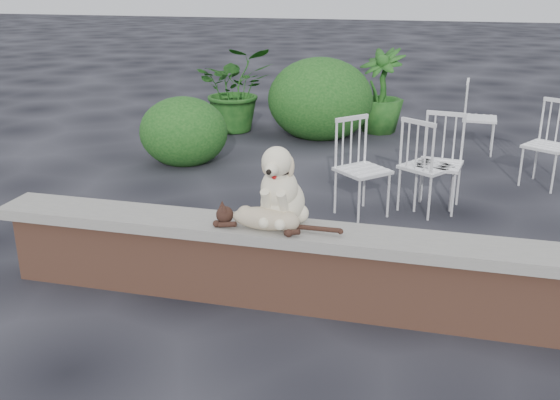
% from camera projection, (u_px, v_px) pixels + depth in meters
% --- Properties ---
extents(ground, '(60.00, 60.00, 0.00)m').
position_uv_depth(ground, '(420.00, 320.00, 4.25)').
color(ground, black).
rests_on(ground, ground).
extents(brick_wall, '(6.00, 0.30, 0.50)m').
position_uv_depth(brick_wall, '(423.00, 287.00, 4.17)').
color(brick_wall, brown).
rests_on(brick_wall, ground).
extents(capstone, '(6.20, 0.40, 0.08)m').
position_uv_depth(capstone, '(427.00, 247.00, 4.07)').
color(capstone, slate).
rests_on(capstone, brick_wall).
extents(dog, '(0.42, 0.53, 0.58)m').
position_uv_depth(dog, '(283.00, 183.00, 4.27)').
color(dog, beige).
rests_on(dog, capstone).
extents(cat, '(1.05, 0.33, 0.18)m').
position_uv_depth(cat, '(266.00, 217.00, 4.22)').
color(cat, tan).
rests_on(cat, capstone).
extents(chair_b, '(0.63, 0.63, 0.94)m').
position_uv_depth(chair_b, '(439.00, 163.00, 6.13)').
color(chair_b, white).
rests_on(chair_b, ground).
extents(chair_a, '(0.79, 0.79, 0.94)m').
position_uv_depth(chair_a, '(363.00, 169.00, 5.95)').
color(chair_a, white).
rests_on(chair_a, ground).
extents(chair_d, '(0.77, 0.77, 0.94)m').
position_uv_depth(chair_d, '(548.00, 145.00, 6.79)').
color(chair_d, white).
rests_on(chair_d, ground).
extents(chair_c, '(0.78, 0.78, 0.94)m').
position_uv_depth(chair_c, '(427.00, 165.00, 6.06)').
color(chair_c, white).
rests_on(chair_c, ground).
extents(chair_e, '(0.59, 0.59, 0.94)m').
position_uv_depth(chair_e, '(480.00, 117.00, 8.10)').
color(chair_e, white).
rests_on(chair_e, ground).
extents(potted_plant_a, '(1.40, 1.31, 1.24)m').
position_uv_depth(potted_plant_a, '(236.00, 89.00, 9.21)').
color(potted_plant_a, '#124013').
rests_on(potted_plant_a, ground).
extents(potted_plant_b, '(0.94, 0.94, 1.22)m').
position_uv_depth(potted_plant_b, '(381.00, 91.00, 9.14)').
color(potted_plant_b, '#124013').
rests_on(potted_plant_b, ground).
extents(shrubbery, '(2.66, 2.93, 1.19)m').
position_uv_depth(shrubbery, '(291.00, 108.00, 8.65)').
color(shrubbery, '#124013').
rests_on(shrubbery, ground).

